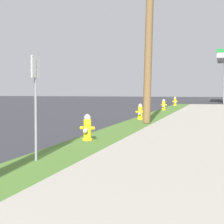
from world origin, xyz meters
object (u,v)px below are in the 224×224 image
at_px(fire_hydrant_second, 87,129).
at_px(street_sign_post, 35,86).
at_px(utility_pole_midground, 149,21).
at_px(fire_hydrant_fifth, 175,102).
at_px(fire_hydrant_third, 140,113).
at_px(fire_hydrant_fourth, 164,105).

relative_size(fire_hydrant_second, street_sign_post, 0.35).
height_order(utility_pole_midground, street_sign_post, utility_pole_midground).
relative_size(fire_hydrant_second, fire_hydrant_fifth, 1.00).
bearing_deg(fire_hydrant_second, utility_pole_midground, 84.29).
bearing_deg(fire_hydrant_second, fire_hydrant_third, 90.33).
relative_size(fire_hydrant_fifth, street_sign_post, 0.35).
relative_size(fire_hydrant_third, street_sign_post, 0.35).
bearing_deg(fire_hydrant_fifth, utility_pole_midground, -87.54).
xyz_separation_m(fire_hydrant_third, fire_hydrant_fifth, (-0.08, 16.55, 0.00)).
height_order(fire_hydrant_second, utility_pole_midground, utility_pole_midground).
relative_size(fire_hydrant_third, utility_pole_midground, 0.09).
bearing_deg(fire_hydrant_fourth, street_sign_post, -89.79).
bearing_deg(fire_hydrant_fourth, utility_pole_midground, -86.00).
height_order(fire_hydrant_second, fire_hydrant_third, same).
bearing_deg(fire_hydrant_third, fire_hydrant_second, -89.67).
bearing_deg(fire_hydrant_fourth, fire_hydrant_second, -89.73).
bearing_deg(fire_hydrant_fifth, street_sign_post, -89.75).
relative_size(fire_hydrant_fourth, utility_pole_midground, 0.09).
bearing_deg(utility_pole_midground, fire_hydrant_second, -95.71).
height_order(fire_hydrant_third, utility_pole_midground, utility_pole_midground).
bearing_deg(fire_hydrant_fifth, fire_hydrant_fourth, -89.64).
height_order(fire_hydrant_fifth, utility_pole_midground, utility_pole_midground).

